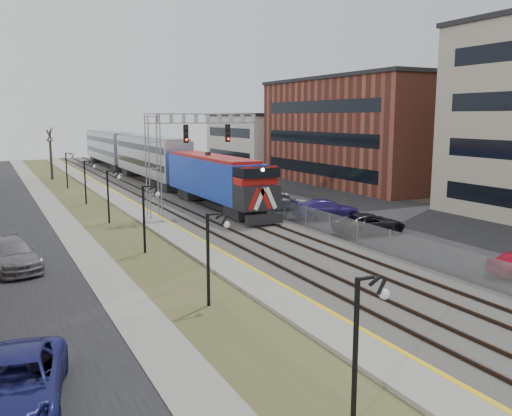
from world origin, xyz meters
TOP-DOWN VIEW (x-y plane):
  - ground at (0.00, 0.00)m, footprint 160.00×160.00m
  - sidewalk at (-7.00, 35.00)m, footprint 2.00×120.00m
  - grass_median at (-4.00, 35.00)m, footprint 4.00×120.00m
  - platform at (-1.00, 35.00)m, footprint 2.00×120.00m
  - ballast_bed at (4.00, 35.00)m, footprint 8.00×120.00m
  - parking_lot at (16.00, 35.00)m, footprint 16.00×120.00m
  - platform_edge at (-0.12, 35.00)m, footprint 0.24×120.00m
  - track_near at (2.00, 35.00)m, footprint 1.58×120.00m
  - track_far at (5.50, 35.00)m, footprint 1.58×120.00m
  - train at (5.50, 54.09)m, footprint 3.00×63.05m
  - signal_gantry at (1.22, 27.99)m, footprint 9.00×1.07m
  - lampposts at (-4.00, 18.29)m, footprint 0.14×62.14m
  - fence at (8.20, 35.00)m, footprint 0.04×120.00m
  - buildings_east at (30.00, 31.18)m, footprint 16.00×76.00m
  - car_lot_c at (11.00, 16.35)m, footprint 5.19×2.61m
  - car_lot_d at (11.47, 22.21)m, footprint 5.67×3.40m
  - car_lot_e at (10.58, 27.50)m, footprint 5.04×3.50m
  - car_lot_f at (13.77, 41.88)m, footprint 5.26×2.96m
  - car_street_a at (-11.68, 2.73)m, footprint 3.38×5.67m
  - car_street_b at (-11.11, 17.81)m, footprint 3.12×5.63m

SIDE VIEW (x-z plane):
  - ground at x=0.00m, z-range 0.00..0.00m
  - parking_lot at x=16.00m, z-range 0.00..0.04m
  - grass_median at x=-4.00m, z-range 0.00..0.06m
  - sidewalk at x=-7.00m, z-range 0.00..0.08m
  - ballast_bed at x=4.00m, z-range 0.00..0.20m
  - platform at x=-1.00m, z-range 0.00..0.24m
  - platform_edge at x=-0.12m, z-range 0.24..0.25m
  - track_near at x=2.00m, z-range 0.20..0.35m
  - track_far at x=5.50m, z-range 0.20..0.35m
  - car_lot_c at x=11.00m, z-range 0.00..1.41m
  - car_street_a at x=-11.68m, z-range 0.00..1.47m
  - car_lot_d at x=11.47m, z-range 0.00..1.54m
  - car_street_b at x=-11.11m, z-range 0.00..1.54m
  - car_lot_e at x=10.58m, z-range 0.00..1.59m
  - fence at x=8.20m, z-range 0.00..1.60m
  - car_lot_f at x=13.77m, z-range 0.00..1.64m
  - lampposts at x=-4.00m, z-range 0.00..4.00m
  - train at x=5.50m, z-range 0.22..5.55m
  - signal_gantry at x=1.22m, z-range 1.51..9.66m
  - buildings_east at x=30.00m, z-range -1.19..13.81m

